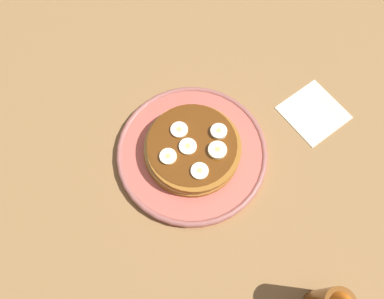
% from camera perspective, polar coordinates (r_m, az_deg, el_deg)
% --- Properties ---
extents(ground_plane, '(1.40, 1.40, 0.03)m').
position_cam_1_polar(ground_plane, '(0.74, 0.00, -1.21)').
color(ground_plane, olive).
extents(plate, '(0.28, 0.28, 0.02)m').
position_cam_1_polar(plate, '(0.72, 0.00, -0.46)').
color(plate, '#CC594C').
rests_on(plate, ground_plane).
extents(pancake_stack, '(0.18, 0.18, 0.04)m').
position_cam_1_polar(pancake_stack, '(0.70, 0.18, 0.28)').
color(pancake_stack, '#9F6529').
rests_on(pancake_stack, plate).
extents(banana_slice_0, '(0.03, 0.03, 0.01)m').
position_cam_1_polar(banana_slice_0, '(0.68, -0.78, 0.59)').
color(banana_slice_0, '#FCE9C2').
rests_on(banana_slice_0, pancake_stack).
extents(banana_slice_1, '(0.03, 0.03, 0.01)m').
position_cam_1_polar(banana_slice_1, '(0.66, 1.15, -3.23)').
color(banana_slice_1, '#F8E9BD').
rests_on(banana_slice_1, pancake_stack).
extents(banana_slice_2, '(0.03, 0.03, 0.01)m').
position_cam_1_polar(banana_slice_2, '(0.67, 3.81, -0.11)').
color(banana_slice_2, '#FCF3BE').
rests_on(banana_slice_2, pancake_stack).
extents(banana_slice_3, '(0.03, 0.03, 0.01)m').
position_cam_1_polar(banana_slice_3, '(0.69, -2.10, 2.80)').
color(banana_slice_3, beige).
rests_on(banana_slice_3, pancake_stack).
extents(banana_slice_4, '(0.03, 0.03, 0.01)m').
position_cam_1_polar(banana_slice_4, '(0.69, 4.00, 2.69)').
color(banana_slice_4, '#EDE8C6').
rests_on(banana_slice_4, pancake_stack).
extents(banana_slice_5, '(0.03, 0.03, 0.01)m').
position_cam_1_polar(banana_slice_5, '(0.67, -3.57, -1.07)').
color(banana_slice_5, '#FDF0B6').
rests_on(banana_slice_5, pancake_stack).
extents(napkin, '(0.12, 0.12, 0.00)m').
position_cam_1_polar(napkin, '(0.80, 17.68, 5.29)').
color(napkin, beige).
rests_on(napkin, ground_plane).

